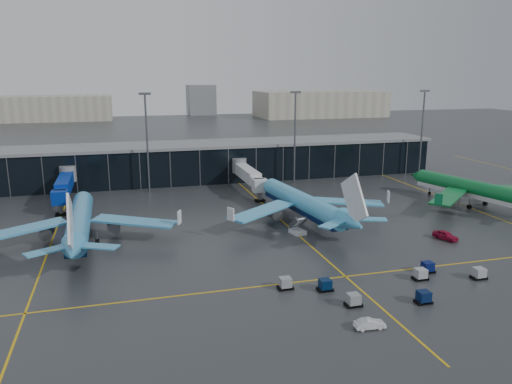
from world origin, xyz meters
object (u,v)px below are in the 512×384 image
object	(u,v)px
airliner_aer_lingus	(472,179)
baggage_carts	(389,283)
airliner_klm_near	(302,191)
mobile_airstair	(298,230)
service_van_red	(445,235)
airliner_arkefly	(79,208)
service_van_white	(370,324)

from	to	relation	value
airliner_aer_lingus	baggage_carts	size ratio (longest dim) A/B	1.31
airliner_klm_near	mobile_airstair	size ratio (longest dim) A/B	11.57
airliner_aer_lingus	service_van_red	distance (m)	29.75
baggage_carts	mobile_airstair	world-z (taller)	mobile_airstair
airliner_arkefly	service_van_white	world-z (taller)	airliner_arkefly
service_van_red	baggage_carts	bearing A→B (deg)	-161.00
baggage_carts	airliner_arkefly	bearing A→B (deg)	142.91
airliner_aer_lingus	service_van_red	bearing A→B (deg)	-150.54
airliner_arkefly	baggage_carts	world-z (taller)	airliner_arkefly
mobile_airstair	service_van_white	world-z (taller)	mobile_airstair
baggage_carts	service_van_red	distance (m)	26.85
baggage_carts	service_van_white	xyz separation A→B (m)	(-8.37, -9.93, -0.13)
service_van_red	service_van_white	distance (m)	39.65
airliner_aer_lingus	mobile_airstair	distance (m)	47.78
service_van_red	mobile_airstair	bearing A→B (deg)	138.49
airliner_arkefly	baggage_carts	bearing A→B (deg)	-37.76
airliner_klm_near	airliner_aer_lingus	world-z (taller)	airliner_klm_near
airliner_arkefly	airliner_aer_lingus	world-z (taller)	airliner_arkefly
airliner_klm_near	service_van_red	distance (m)	28.91
airliner_aer_lingus	service_van_white	size ratio (longest dim) A/B	10.70
airliner_arkefly	service_van_red	bearing A→B (deg)	-15.10
mobile_airstair	service_van_white	size ratio (longest dim) A/B	0.95
service_van_red	airliner_aer_lingus	bearing A→B (deg)	24.72
service_van_white	baggage_carts	bearing A→B (deg)	-36.22
mobile_airstair	service_van_red	world-z (taller)	mobile_airstair
baggage_carts	service_van_white	bearing A→B (deg)	-130.13
airliner_arkefly	mobile_airstair	distance (m)	40.74
airliner_klm_near	mobile_airstair	distance (m)	10.39
service_van_red	service_van_white	world-z (taller)	service_van_red
airliner_aer_lingus	service_van_white	bearing A→B (deg)	-151.57
service_van_white	service_van_red	bearing A→B (deg)	-44.36
airliner_arkefly	service_van_white	distance (m)	56.23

